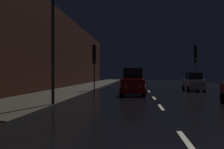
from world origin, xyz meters
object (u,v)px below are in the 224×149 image
at_px(streetlamp_overhead, 61,12).
at_px(traffic_light_far_left, 94,58).
at_px(car_parked_right_far, 193,82).
at_px(traffic_light_far_right, 196,57).
at_px(car_approaching_headlights, 133,83).

bearing_deg(streetlamp_overhead, traffic_light_far_left, 91.23).
bearing_deg(car_parked_right_far, traffic_light_far_left, 101.47).
bearing_deg(traffic_light_far_right, traffic_light_far_left, -55.44).
bearing_deg(car_approaching_headlights, traffic_light_far_left, -130.23).
bearing_deg(traffic_light_far_left, car_parked_right_far, 105.77).
bearing_deg(car_parked_right_far, car_approaching_headlights, 130.80).
relative_size(traffic_light_far_left, streetlamp_overhead, 0.61).
bearing_deg(traffic_light_far_left, traffic_light_far_right, 116.47).
bearing_deg(streetlamp_overhead, car_parked_right_far, 53.37).
relative_size(traffic_light_far_left, car_approaching_headlights, 1.06).
relative_size(traffic_light_far_left, traffic_light_far_right, 0.93).
bearing_deg(traffic_light_far_left, car_approaching_headlights, 54.08).
height_order(traffic_light_far_left, streetlamp_overhead, streetlamp_overhead).
bearing_deg(traffic_light_far_right, car_approaching_headlights, -29.69).
bearing_deg(car_approaching_headlights, traffic_light_far_right, 137.92).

